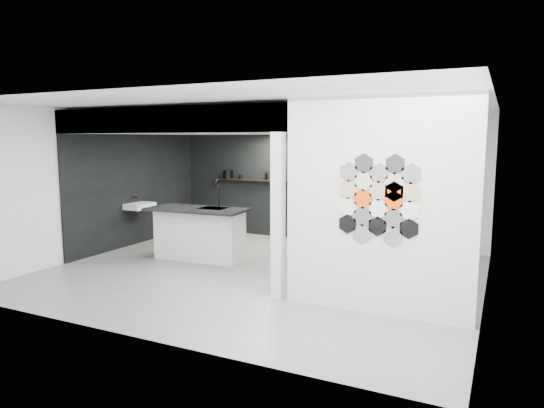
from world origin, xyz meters
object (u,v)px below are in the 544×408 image
(wall_basin, at_px, (140,206))
(glass_vase, at_px, (325,179))
(stockpot, at_px, (228,174))
(partition_panel, at_px, (378,207))
(kitchen_island, at_px, (200,233))
(bottle_dark, at_px, (266,176))
(utensil_cup, at_px, (240,177))
(glass_bowl, at_px, (325,180))
(kettle, at_px, (318,178))

(wall_basin, distance_m, glass_vase, 4.01)
(glass_vase, bearing_deg, stockpot, 180.00)
(partition_panel, relative_size, wall_basin, 4.67)
(kitchen_island, xyz_separation_m, bottle_dark, (0.14, 2.51, 0.90))
(stockpot, relative_size, utensil_cup, 2.41)
(glass_vase, bearing_deg, partition_panel, -61.77)
(glass_bowl, height_order, bottle_dark, bottle_dark)
(stockpot, xyz_separation_m, bottle_dark, (1.02, 0.00, -0.01))
(wall_basin, bearing_deg, glass_vase, 31.35)
(wall_basin, bearing_deg, partition_panel, -18.23)
(kitchen_island, bearing_deg, glass_vase, 54.18)
(partition_panel, bearing_deg, stockpot, 139.54)
(partition_panel, height_order, bottle_dark, partition_panel)
(kettle, xyz_separation_m, utensil_cup, (-1.95, 0.00, -0.03))
(kitchen_island, distance_m, kettle, 3.02)
(kitchen_island, bearing_deg, kettle, 57.07)
(bottle_dark, bearing_deg, glass_vase, 0.00)
(kitchen_island, distance_m, utensil_cup, 2.71)
(kitchen_island, relative_size, stockpot, 8.23)
(wall_basin, height_order, kitchen_island, kitchen_island)
(kettle, height_order, glass_vase, kettle)
(wall_basin, height_order, kettle, kettle)
(glass_bowl, xyz_separation_m, glass_vase, (0.00, 0.00, 0.01))
(kitchen_island, bearing_deg, stockpot, 105.52)
(partition_panel, height_order, kitchen_island, partition_panel)
(kitchen_island, xyz_separation_m, utensil_cup, (-0.54, 2.51, 0.86))
(bottle_dark, bearing_deg, wall_basin, -133.34)
(glass_bowl, bearing_deg, glass_vase, 0.00)
(glass_bowl, bearing_deg, wall_basin, -148.65)
(partition_panel, distance_m, bottle_dark, 5.22)
(glass_bowl, relative_size, glass_vase, 1.13)
(partition_panel, distance_m, kettle, 4.47)
(wall_basin, relative_size, glass_bowl, 4.22)
(glass_vase, xyz_separation_m, bottle_dark, (-1.44, 0.00, 0.02))
(stockpot, relative_size, bottle_dark, 1.39)
(glass_bowl, distance_m, utensil_cup, 2.12)
(partition_panel, distance_m, stockpot, 5.96)
(kettle, bearing_deg, bottle_dark, 179.29)
(kettle, relative_size, utensil_cup, 1.85)
(kettle, height_order, utensil_cup, kettle)
(kitchen_island, bearing_deg, wall_basin, 162.39)
(glass_vase, bearing_deg, kitchen_island, -122.19)
(kitchen_island, bearing_deg, partition_panel, -23.89)
(wall_basin, distance_m, stockpot, 2.34)
(kitchen_island, distance_m, stockpot, 2.81)
(kettle, bearing_deg, wall_basin, -148.02)
(wall_basin, bearing_deg, bottle_dark, 46.66)
(partition_panel, height_order, utensil_cup, partition_panel)
(wall_basin, distance_m, kettle, 3.86)
(stockpot, distance_m, utensil_cup, 0.34)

